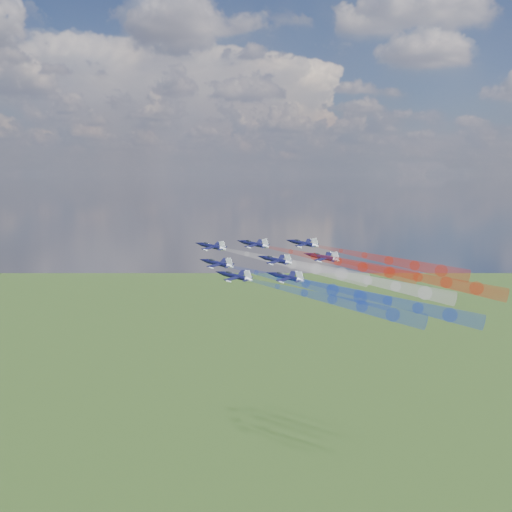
# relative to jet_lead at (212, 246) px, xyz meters

# --- Properties ---
(jet_lead) EXTENTS (13.72, 12.89, 5.62)m
(jet_lead) POSITION_rel_jet_lead_xyz_m (0.00, 0.00, 0.00)
(jet_lead) COLOR black
(trail_lead) EXTENTS (39.73, 21.74, 9.32)m
(trail_lead) POSITION_rel_jet_lead_xyz_m (23.33, -10.92, -3.17)
(trail_lead) COLOR white
(jet_inner_left) EXTENTS (13.72, 12.89, 5.62)m
(jet_inner_left) POSITION_rel_jet_lead_xyz_m (3.82, -13.75, -2.88)
(jet_inner_left) COLOR black
(trail_inner_left) EXTENTS (39.73, 21.74, 9.32)m
(trail_inner_left) POSITION_rel_jet_lead_xyz_m (27.15, -24.67, -6.06)
(trail_inner_left) COLOR #1736C5
(jet_inner_right) EXTENTS (13.72, 12.89, 5.62)m
(jet_inner_right) POSITION_rel_jet_lead_xyz_m (12.05, 1.04, 0.68)
(jet_inner_right) COLOR black
(trail_inner_right) EXTENTS (39.73, 21.74, 9.32)m
(trail_inner_right) POSITION_rel_jet_lead_xyz_m (35.38, -9.89, -2.49)
(trail_inner_right) COLOR red
(jet_outer_left) EXTENTS (13.72, 12.89, 5.62)m
(jet_outer_left) POSITION_rel_jet_lead_xyz_m (9.86, -24.94, -4.36)
(jet_outer_left) COLOR black
(trail_outer_left) EXTENTS (39.73, 21.74, 9.32)m
(trail_outer_left) POSITION_rel_jet_lead_xyz_m (33.19, -35.86, -7.53)
(trail_outer_left) COLOR #1736C5
(jet_center_third) EXTENTS (13.72, 12.89, 5.62)m
(jet_center_third) POSITION_rel_jet_lead_xyz_m (18.98, -10.56, -2.23)
(jet_center_third) COLOR black
(trail_center_third) EXTENTS (39.73, 21.74, 9.32)m
(trail_center_third) POSITION_rel_jet_lead_xyz_m (42.31, -21.48, -5.40)
(trail_center_third) COLOR white
(jet_outer_right) EXTENTS (13.72, 12.89, 5.62)m
(jet_outer_right) POSITION_rel_jet_lead_xyz_m (25.95, 5.98, 0.46)
(jet_outer_right) COLOR black
(trail_outer_right) EXTENTS (39.73, 21.74, 9.32)m
(trail_outer_right) POSITION_rel_jet_lead_xyz_m (49.28, -4.94, -2.71)
(trail_outer_right) COLOR red
(jet_rear_left) EXTENTS (13.72, 12.89, 5.62)m
(jet_rear_left) POSITION_rel_jet_lead_xyz_m (22.29, -22.48, -4.79)
(jet_rear_left) COLOR black
(trail_rear_left) EXTENTS (39.73, 21.74, 9.32)m
(trail_rear_left) POSITION_rel_jet_lead_xyz_m (45.62, -33.41, -7.96)
(trail_rear_left) COLOR #1736C5
(jet_rear_right) EXTENTS (13.72, 12.89, 5.62)m
(jet_rear_right) POSITION_rel_jet_lead_xyz_m (31.42, -7.72, -1.72)
(jet_rear_right) COLOR black
(trail_rear_right) EXTENTS (39.73, 21.74, 9.32)m
(trail_rear_right) POSITION_rel_jet_lead_xyz_m (54.75, -18.64, -4.90)
(trail_rear_right) COLOR red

